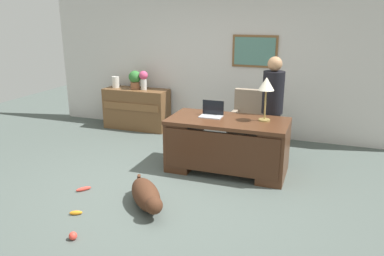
{
  "coord_description": "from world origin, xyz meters",
  "views": [
    {
      "loc": [
        1.9,
        -4.3,
        2.24
      ],
      "look_at": [
        0.24,
        0.3,
        0.75
      ],
      "focal_mm": 35.6,
      "sensor_mm": 36.0,
      "label": 1
    }
  ],
  "objects_px": {
    "credenza": "(137,109)",
    "dog_lying": "(146,195)",
    "laptop": "(212,113)",
    "desk_lamp": "(266,87)",
    "vase_with_flowers": "(144,79)",
    "armchair": "(250,125)",
    "person_standing": "(272,109)",
    "dog_toy_ball": "(73,236)",
    "desk": "(227,144)",
    "dog_toy_bone": "(76,213)",
    "potted_plant": "(135,79)",
    "dog_toy_plush": "(84,189)",
    "vase_empty": "(116,82)"
  },
  "relations": [
    {
      "from": "laptop",
      "to": "vase_with_flowers",
      "type": "xyz_separation_m",
      "value": [
        -1.81,
        1.4,
        0.17
      ]
    },
    {
      "from": "desk_lamp",
      "to": "vase_empty",
      "type": "height_order",
      "value": "desk_lamp"
    },
    {
      "from": "dog_lying",
      "to": "dog_toy_plush",
      "type": "xyz_separation_m",
      "value": [
        -0.98,
        0.11,
        -0.13
      ]
    },
    {
      "from": "credenza",
      "to": "laptop",
      "type": "distance_m",
      "value": 2.47
    },
    {
      "from": "credenza",
      "to": "dog_lying",
      "type": "xyz_separation_m",
      "value": [
        1.64,
        -2.89,
        -0.24
      ]
    },
    {
      "from": "person_standing",
      "to": "dog_toy_ball",
      "type": "distance_m",
      "value": 3.36
    },
    {
      "from": "dog_lying",
      "to": "vase_empty",
      "type": "xyz_separation_m",
      "value": [
        -2.09,
        2.89,
        0.75
      ]
    },
    {
      "from": "armchair",
      "to": "dog_lying",
      "type": "relative_size",
      "value": 1.34
    },
    {
      "from": "dog_toy_bone",
      "to": "dog_toy_plush",
      "type": "bearing_deg",
      "value": 117.2
    },
    {
      "from": "credenza",
      "to": "desk_lamp",
      "type": "xyz_separation_m",
      "value": [
        2.75,
        -1.38,
        0.87
      ]
    },
    {
      "from": "armchair",
      "to": "dog_toy_bone",
      "type": "xyz_separation_m",
      "value": [
        -1.45,
        -2.76,
        -0.44
      ]
    },
    {
      "from": "person_standing",
      "to": "dog_toy_ball",
      "type": "relative_size",
      "value": 18.93
    },
    {
      "from": "dog_toy_ball",
      "to": "vase_with_flowers",
      "type": "bearing_deg",
      "value": 105.63
    },
    {
      "from": "credenza",
      "to": "dog_toy_bone",
      "type": "distance_m",
      "value": 3.48
    },
    {
      "from": "desk",
      "to": "potted_plant",
      "type": "xyz_separation_m",
      "value": [
        -2.26,
        1.5,
        0.57
      ]
    },
    {
      "from": "armchair",
      "to": "dog_lying",
      "type": "distance_m",
      "value": 2.46
    },
    {
      "from": "dog_lying",
      "to": "dog_toy_plush",
      "type": "height_order",
      "value": "dog_lying"
    },
    {
      "from": "desk",
      "to": "laptop",
      "type": "xyz_separation_m",
      "value": [
        -0.27,
        0.11,
        0.42
      ]
    },
    {
      "from": "person_standing",
      "to": "laptop",
      "type": "bearing_deg",
      "value": -147.48
    },
    {
      "from": "desk",
      "to": "dog_lying",
      "type": "bearing_deg",
      "value": -114.02
    },
    {
      "from": "credenza",
      "to": "desk_lamp",
      "type": "distance_m",
      "value": 3.2
    },
    {
      "from": "vase_with_flowers",
      "to": "armchair",
      "type": "bearing_deg",
      "value": -14.3
    },
    {
      "from": "credenza",
      "to": "laptop",
      "type": "xyz_separation_m",
      "value": [
        1.98,
        -1.4,
        0.44
      ]
    },
    {
      "from": "laptop",
      "to": "potted_plant",
      "type": "distance_m",
      "value": 2.44
    },
    {
      "from": "desk",
      "to": "vase_empty",
      "type": "relative_size",
      "value": 7.64
    },
    {
      "from": "laptop",
      "to": "vase_with_flowers",
      "type": "height_order",
      "value": "vase_with_flowers"
    },
    {
      "from": "vase_empty",
      "to": "dog_toy_bone",
      "type": "height_order",
      "value": "vase_empty"
    },
    {
      "from": "desk",
      "to": "potted_plant",
      "type": "distance_m",
      "value": 2.78
    },
    {
      "from": "armchair",
      "to": "laptop",
      "type": "height_order",
      "value": "armchair"
    },
    {
      "from": "desk",
      "to": "person_standing",
      "type": "relative_size",
      "value": 1.04
    },
    {
      "from": "dog_toy_ball",
      "to": "desk",
      "type": "bearing_deg",
      "value": 65.56
    },
    {
      "from": "desk",
      "to": "dog_toy_plush",
      "type": "bearing_deg",
      "value": -141.44
    },
    {
      "from": "laptop",
      "to": "desk_lamp",
      "type": "relative_size",
      "value": 0.52
    },
    {
      "from": "potted_plant",
      "to": "dog_toy_bone",
      "type": "height_order",
      "value": "potted_plant"
    },
    {
      "from": "desk",
      "to": "armchair",
      "type": "relative_size",
      "value": 1.66
    },
    {
      "from": "credenza",
      "to": "vase_with_flowers",
      "type": "height_order",
      "value": "vase_with_flowers"
    },
    {
      "from": "dog_lying",
      "to": "laptop",
      "type": "relative_size",
      "value": 2.38
    },
    {
      "from": "armchair",
      "to": "laptop",
      "type": "bearing_deg",
      "value": -116.05
    },
    {
      "from": "armchair",
      "to": "potted_plant",
      "type": "bearing_deg",
      "value": 166.77
    },
    {
      "from": "desk",
      "to": "desk_lamp",
      "type": "distance_m",
      "value": 0.99
    },
    {
      "from": "desk",
      "to": "credenza",
      "type": "xyz_separation_m",
      "value": [
        -2.25,
        1.5,
        -0.02
      ]
    },
    {
      "from": "vase_with_flowers",
      "to": "vase_empty",
      "type": "relative_size",
      "value": 1.64
    },
    {
      "from": "potted_plant",
      "to": "dog_toy_ball",
      "type": "height_order",
      "value": "potted_plant"
    },
    {
      "from": "credenza",
      "to": "dog_lying",
      "type": "relative_size",
      "value": 1.68
    },
    {
      "from": "credenza",
      "to": "dog_toy_ball",
      "type": "height_order",
      "value": "credenza"
    },
    {
      "from": "credenza",
      "to": "vase_empty",
      "type": "height_order",
      "value": "vase_empty"
    },
    {
      "from": "armchair",
      "to": "dog_toy_bone",
      "type": "distance_m",
      "value": 3.15
    },
    {
      "from": "dog_lying",
      "to": "laptop",
      "type": "distance_m",
      "value": 1.68
    },
    {
      "from": "vase_empty",
      "to": "dog_toy_plush",
      "type": "distance_m",
      "value": 3.12
    },
    {
      "from": "laptop",
      "to": "dog_toy_plush",
      "type": "height_order",
      "value": "laptop"
    }
  ]
}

